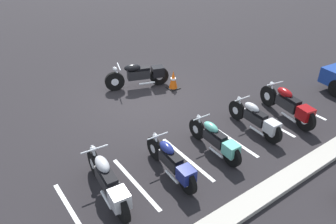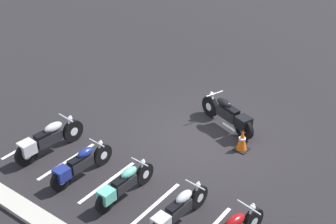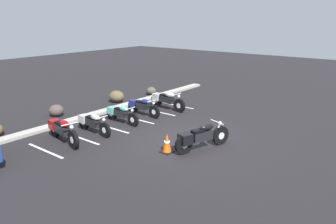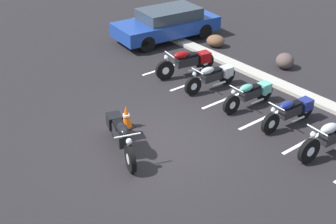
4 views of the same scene
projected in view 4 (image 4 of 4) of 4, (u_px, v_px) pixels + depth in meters
name	position (u px, v px, depth m)	size (l,w,h in m)	color
ground	(158.00, 144.00, 12.53)	(60.00, 60.00, 0.00)	black
motorcycle_black_featured	(121.00, 134.00, 12.04)	(2.25, 1.02, 0.92)	black
parked_bike_0	(188.00, 61.00, 16.23)	(0.78, 2.27, 0.90)	black
parked_bike_1	(213.00, 76.00, 15.28)	(0.58, 2.05, 0.81)	black
parked_bike_2	(251.00, 94.00, 14.21)	(0.56, 2.01, 0.79)	black
parked_bike_3	(291.00, 111.00, 13.24)	(0.58, 2.06, 0.81)	black
parked_bike_4	(334.00, 135.00, 12.03)	(0.65, 2.29, 0.90)	black
car_blue	(167.00, 23.00, 19.20)	(2.26, 4.47, 1.29)	black
concrete_curb	(286.00, 87.00, 15.41)	(18.00, 0.50, 0.12)	#A8A399
landscape_rock_2	(285.00, 61.00, 16.78)	(0.65, 0.68, 0.56)	#4D3F3C
landscape_rock_3	(216.00, 41.00, 18.63)	(0.73, 0.59, 0.49)	brown
traffic_cone	(126.00, 117.00, 13.16)	(0.40, 0.40, 0.69)	black
stall_line_0	(166.00, 68.00, 16.94)	(0.10, 2.10, 0.00)	white
stall_line_1	(194.00, 82.00, 15.88)	(0.10, 2.10, 0.00)	white
stall_line_2	(227.00, 99.00, 14.82)	(0.10, 2.10, 0.00)	white
stall_line_3	(264.00, 118.00, 13.76)	(0.10, 2.10, 0.00)	white
stall_line_4	(308.00, 140.00, 12.70)	(0.10, 2.10, 0.00)	white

